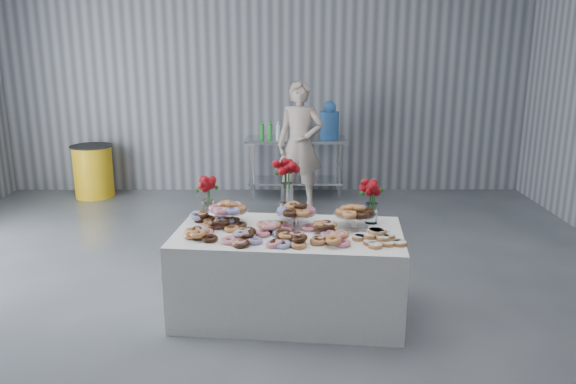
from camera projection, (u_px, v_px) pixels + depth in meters
name	position (u px, v px, depth m)	size (l,w,h in m)	color
ground	(248.00, 328.00, 4.65)	(9.00, 9.00, 0.00)	#3C3F45
display_table	(289.00, 273.00, 4.81)	(1.90, 1.00, 0.75)	white
prep_table	(296.00, 157.00, 8.45)	(1.50, 0.60, 0.90)	silver
donut_mounds	(289.00, 228.00, 4.66)	(1.80, 0.80, 0.09)	#BE8145
cake_stand_left	(228.00, 208.00, 4.88)	(0.36, 0.36, 0.17)	silver
cake_stand_mid	(296.00, 210.00, 4.82)	(0.36, 0.36, 0.17)	silver
cake_stand_right	(355.00, 212.00, 4.77)	(0.36, 0.36, 0.17)	silver
danish_pile	(380.00, 234.00, 4.49)	(0.48, 0.48, 0.11)	white
bouquet_left	(207.00, 188.00, 4.95)	(0.26, 0.26, 0.42)	white
bouquet_right	(372.00, 190.00, 4.86)	(0.26, 0.26, 0.42)	white
bouquet_center	(287.00, 178.00, 4.96)	(0.26, 0.26, 0.57)	silver
water_jug	(329.00, 122.00, 8.31)	(0.28, 0.28, 0.55)	#3B7BCB
drink_bottles	(274.00, 130.00, 8.24)	(0.54, 0.08, 0.27)	#268C33
person	(300.00, 145.00, 7.90)	(0.65, 0.43, 1.78)	#CC8C93
trash_barrel	(93.00, 171.00, 8.49)	(0.62, 0.62, 0.79)	yellow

